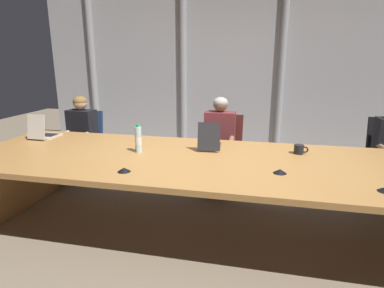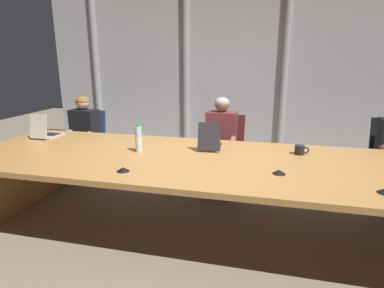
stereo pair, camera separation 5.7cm
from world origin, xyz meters
name	(u,v)px [view 1 (the left image)]	position (x,y,z in m)	size (l,w,h in m)	color
ground_plane	(204,230)	(0.00, 0.00, 0.00)	(13.27, 13.27, 0.00)	#7F705B
conference_table	(205,172)	(0.00, 0.00, 0.61)	(4.68, 1.49, 0.74)	#B77F42
curtain_backdrop	(234,62)	(0.00, 2.61, 1.59)	(6.64, 0.17, 3.18)	#B2B2B7
laptop_left_end	(44,133)	(-2.00, 0.38, 0.80)	(0.22, 0.35, 0.30)	beige
laptop_left_mid	(210,143)	(-0.02, 0.36, 0.79)	(0.25, 0.38, 0.29)	#2D2D33
office_chair_left_end	(85,151)	(-2.00, 1.23, 0.34)	(0.60, 0.60, 0.90)	navy
office_chair_left_mid	(223,160)	(0.03, 1.23, 0.34)	(0.60, 0.60, 0.92)	#511E19
person_left_end	(79,133)	(-1.98, 1.07, 0.64)	(0.42, 0.57, 1.14)	black
person_left_mid	(219,139)	(-0.02, 1.08, 0.66)	(0.40, 0.55, 1.18)	brown
water_bottle_primary	(138,140)	(-0.69, 0.07, 0.87)	(0.07, 0.07, 0.28)	silver
coffee_mug_near	(299,149)	(0.87, 0.36, 0.78)	(0.14, 0.09, 0.09)	black
conference_mic_middle	(280,171)	(0.66, -0.25, 0.76)	(0.11, 0.11, 0.04)	black
conference_mic_right_side	(124,170)	(-0.59, -0.49, 0.76)	(0.11, 0.11, 0.04)	black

